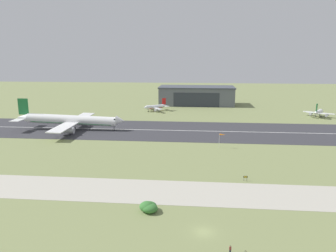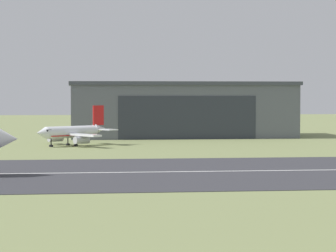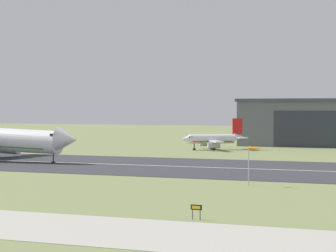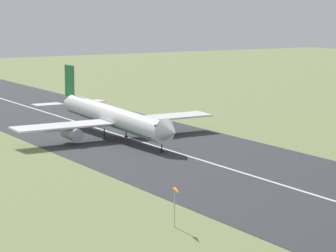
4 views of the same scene
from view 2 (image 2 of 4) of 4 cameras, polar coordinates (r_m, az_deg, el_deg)
name	(u,v)px [view 2 (image 2 of 4)]	position (r m, az deg, el deg)	size (l,w,h in m)	color
runway_strip	(290,171)	(116.42, 8.72, -3.18)	(473.00, 46.13, 0.06)	#333338
runway_centreline	(290,170)	(116.41, 8.72, -3.16)	(425.70, 0.70, 0.01)	silver
hangar_building	(181,109)	(206.66, 0.91, 1.21)	(57.64, 26.61, 14.17)	slate
airplane_parked_west	(72,132)	(170.81, -6.90, -0.46)	(17.89, 18.43, 8.58)	silver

